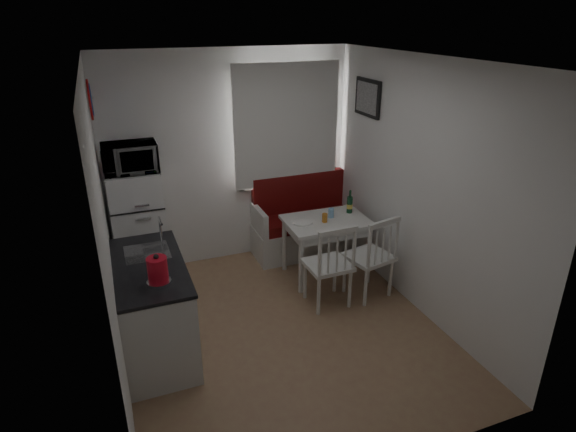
{
  "coord_description": "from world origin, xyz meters",
  "views": [
    {
      "loc": [
        -1.4,
        -3.78,
        2.95
      ],
      "look_at": [
        0.26,
        0.5,
        1.0
      ],
      "focal_mm": 30.0,
      "sensor_mm": 36.0,
      "label": 1
    }
  ],
  "objects_px": {
    "chair_right": "(374,250)",
    "kitchen_counter": "(153,307)",
    "kettle": "(158,270)",
    "dining_table": "(326,226)",
    "fridge": "(139,230)",
    "microwave": "(130,158)",
    "wine_bottle": "(350,202)",
    "chair_left": "(332,258)",
    "bench": "(307,227)"
  },
  "relations": [
    {
      "from": "chair_left",
      "to": "chair_right",
      "type": "bearing_deg",
      "value": -1.03
    },
    {
      "from": "chair_left",
      "to": "fridge",
      "type": "distance_m",
      "value": 2.19
    },
    {
      "from": "dining_table",
      "to": "kettle",
      "type": "height_order",
      "value": "kettle"
    },
    {
      "from": "kettle",
      "to": "chair_left",
      "type": "bearing_deg",
      "value": 12.66
    },
    {
      "from": "bench",
      "to": "kitchen_counter",
      "type": "bearing_deg",
      "value": -147.54
    },
    {
      "from": "microwave",
      "to": "wine_bottle",
      "type": "bearing_deg",
      "value": -9.52
    },
    {
      "from": "kitchen_counter",
      "to": "fridge",
      "type": "relative_size",
      "value": 0.95
    },
    {
      "from": "chair_right",
      "to": "kettle",
      "type": "height_order",
      "value": "kettle"
    },
    {
      "from": "kitchen_counter",
      "to": "chair_right",
      "type": "relative_size",
      "value": 2.43
    },
    {
      "from": "kitchen_counter",
      "to": "kettle",
      "type": "bearing_deg",
      "value": -82.59
    },
    {
      "from": "dining_table",
      "to": "microwave",
      "type": "distance_m",
      "value": 2.31
    },
    {
      "from": "chair_right",
      "to": "fridge",
      "type": "bearing_deg",
      "value": 139.43
    },
    {
      "from": "bench",
      "to": "chair_right",
      "type": "relative_size",
      "value": 2.66
    },
    {
      "from": "chair_right",
      "to": "bench",
      "type": "bearing_deg",
      "value": 85.74
    },
    {
      "from": "dining_table",
      "to": "chair_right",
      "type": "distance_m",
      "value": 0.72
    },
    {
      "from": "fridge",
      "to": "kettle",
      "type": "distance_m",
      "value": 1.66
    },
    {
      "from": "bench",
      "to": "kettle",
      "type": "height_order",
      "value": "kettle"
    },
    {
      "from": "dining_table",
      "to": "chair_left",
      "type": "relative_size",
      "value": 1.88
    },
    {
      "from": "dining_table",
      "to": "fridge",
      "type": "height_order",
      "value": "fridge"
    },
    {
      "from": "kitchen_counter",
      "to": "wine_bottle",
      "type": "distance_m",
      "value": 2.59
    },
    {
      "from": "bench",
      "to": "microwave",
      "type": "distance_m",
      "value": 2.44
    },
    {
      "from": "chair_left",
      "to": "fridge",
      "type": "height_order",
      "value": "fridge"
    },
    {
      "from": "fridge",
      "to": "microwave",
      "type": "relative_size",
      "value": 2.52
    },
    {
      "from": "chair_right",
      "to": "fridge",
      "type": "relative_size",
      "value": 0.39
    },
    {
      "from": "microwave",
      "to": "wine_bottle",
      "type": "height_order",
      "value": "microwave"
    },
    {
      "from": "dining_table",
      "to": "microwave",
      "type": "bearing_deg",
      "value": 167.72
    },
    {
      "from": "fridge",
      "to": "kettle",
      "type": "relative_size",
      "value": 5.3
    },
    {
      "from": "microwave",
      "to": "wine_bottle",
      "type": "distance_m",
      "value": 2.54
    },
    {
      "from": "kitchen_counter",
      "to": "dining_table",
      "type": "xyz_separation_m",
      "value": [
        2.08,
        0.69,
        0.19
      ]
    },
    {
      "from": "chair_right",
      "to": "fridge",
      "type": "height_order",
      "value": "fridge"
    },
    {
      "from": "chair_right",
      "to": "kitchen_counter",
      "type": "bearing_deg",
      "value": 167.81
    },
    {
      "from": "bench",
      "to": "fridge",
      "type": "height_order",
      "value": "fridge"
    },
    {
      "from": "bench",
      "to": "microwave",
      "type": "relative_size",
      "value": 2.6
    },
    {
      "from": "bench",
      "to": "fridge",
      "type": "distance_m",
      "value": 2.15
    },
    {
      "from": "bench",
      "to": "chair_right",
      "type": "xyz_separation_m",
      "value": [
        0.2,
        -1.34,
        0.26
      ]
    },
    {
      "from": "dining_table",
      "to": "microwave",
      "type": "height_order",
      "value": "microwave"
    },
    {
      "from": "dining_table",
      "to": "bench",
      "type": "bearing_deg",
      "value": 87.0
    },
    {
      "from": "kitchen_counter",
      "to": "dining_table",
      "type": "height_order",
      "value": "kitchen_counter"
    },
    {
      "from": "microwave",
      "to": "kettle",
      "type": "height_order",
      "value": "microwave"
    },
    {
      "from": "fridge",
      "to": "chair_left",
      "type": "bearing_deg",
      "value": -34.04
    },
    {
      "from": "kitchen_counter",
      "to": "wine_bottle",
      "type": "xyz_separation_m",
      "value": [
        2.43,
        0.79,
        0.41
      ]
    },
    {
      "from": "chair_right",
      "to": "wine_bottle",
      "type": "relative_size",
      "value": 1.91
    },
    {
      "from": "dining_table",
      "to": "chair_left",
      "type": "distance_m",
      "value": 0.72
    },
    {
      "from": "bench",
      "to": "dining_table",
      "type": "distance_m",
      "value": 0.73
    },
    {
      "from": "chair_left",
      "to": "wine_bottle",
      "type": "relative_size",
      "value": 1.84
    },
    {
      "from": "chair_right",
      "to": "kettle",
      "type": "xyz_separation_m",
      "value": [
        -2.28,
        -0.4,
        0.43
      ]
    },
    {
      "from": "bench",
      "to": "chair_left",
      "type": "height_order",
      "value": "bench"
    },
    {
      "from": "kitchen_counter",
      "to": "kettle",
      "type": "distance_m",
      "value": 0.69
    },
    {
      "from": "kitchen_counter",
      "to": "chair_right",
      "type": "bearing_deg",
      "value": 0.47
    },
    {
      "from": "bench",
      "to": "wine_bottle",
      "type": "xyz_separation_m",
      "value": [
        0.3,
        -0.57,
        0.52
      ]
    }
  ]
}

